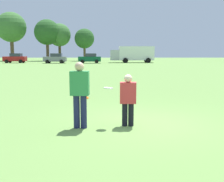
{
  "coord_description": "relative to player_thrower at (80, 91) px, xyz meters",
  "views": [
    {
      "loc": [
        -0.95,
        -7.93,
        2.1
      ],
      "look_at": [
        -0.87,
        0.36,
        0.92
      ],
      "focal_mm": 44.04,
      "sensor_mm": 36.0,
      "label": 1
    }
  ],
  "objects": [
    {
      "name": "frisbee",
      "position": [
        0.78,
        0.16,
        0.07
      ],
      "size": [
        0.27,
        0.27,
        0.05
      ],
      "color": "white"
    },
    {
      "name": "player_thrower",
      "position": [
        0.0,
        0.0,
        0.0
      ],
      "size": [
        0.52,
        0.32,
        1.83
      ],
      "color": "#1E234C",
      "rests_on": "ground"
    },
    {
      "name": "player_defender",
      "position": [
        1.34,
        0.21,
        -0.21
      ],
      "size": [
        0.47,
        0.29,
        1.48
      ],
      "color": "black",
      "rests_on": "ground"
    },
    {
      "name": "parked_car_mid_left",
      "position": [
        -9.23,
        44.2,
        -0.11
      ],
      "size": [
        4.24,
        2.29,
        1.82
      ],
      "color": "slate",
      "rests_on": "ground"
    },
    {
      "name": "tree_west_oak",
      "position": [
        -22.22,
        58.67,
        6.78
      ],
      "size": [
        6.99,
        6.99,
        11.36
      ],
      "color": "brown",
      "rests_on": "ground"
    },
    {
      "name": "parked_car_near_left",
      "position": [
        -17.2,
        45.7,
        -0.11
      ],
      "size": [
        4.24,
        2.29,
        1.82
      ],
      "color": "maroon",
      "rests_on": "ground"
    },
    {
      "name": "parked_car_center",
      "position": [
        -2.77,
        44.23,
        -0.11
      ],
      "size": [
        4.24,
        2.29,
        1.82
      ],
      "color": "#0C4C2D",
      "rests_on": "ground"
    },
    {
      "name": "traffic_cone",
      "position": [
        -0.3,
        4.91,
        -0.8
      ],
      "size": [
        0.32,
        0.32,
        0.48
      ],
      "color": "#D8590C",
      "rests_on": "ground"
    },
    {
      "name": "tree_east_birch",
      "position": [
        -4.98,
        57.88,
        4.12
      ],
      "size": [
        4.61,
        4.61,
        7.49
      ],
      "color": "brown",
      "rests_on": "ground"
    },
    {
      "name": "box_truck",
      "position": [
        5.53,
        47.02,
        0.72
      ],
      "size": [
        8.55,
        3.13,
        3.18
      ],
      "color": "white",
      "rests_on": "ground"
    },
    {
      "name": "tree_center_elm",
      "position": [
        -11.11,
        59.58,
        5.05
      ],
      "size": [
        5.44,
        5.44,
        8.84
      ],
      "color": "brown",
      "rests_on": "ground"
    },
    {
      "name": "tree_west_maple",
      "position": [
        -13.68,
        57.98,
        5.58
      ],
      "size": [
        5.92,
        5.92,
        9.62
      ],
      "color": "brown",
      "rests_on": "ground"
    },
    {
      "name": "ground_plane",
      "position": [
        1.76,
        0.49,
        -1.03
      ],
      "size": [
        186.97,
        186.97,
        0.0
      ],
      "primitive_type": "plane",
      "color": "#6B9347"
    }
  ]
}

